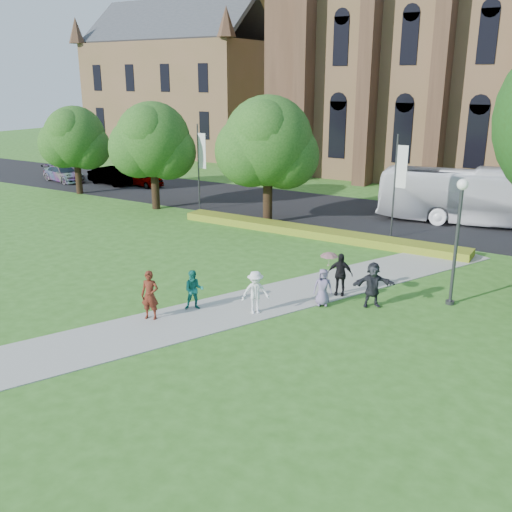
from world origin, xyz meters
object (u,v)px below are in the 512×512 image
Objects in this scene: pedestrian_0 at (150,295)px; streetlamp at (458,227)px; car_0 at (143,178)px; car_2 at (64,174)px; car_1 at (111,176)px; tour_coach at (482,197)px.

streetlamp is at bearing 18.22° from pedestrian_0.
car_0 is 8.02m from car_2.
streetlamp is 34.80m from car_1.
pedestrian_0 is (27.57, -19.41, 0.29)m from car_2.
car_0 is 0.88× the size of car_1.
car_0 is at bearing 154.94° from streetlamp.
tour_coach is 2.79× the size of car_1.
car_1 reaches higher than car_0.
car_0 is at bearing -66.46° from car_1.
streetlamp is 1.15× the size of car_1.
car_2 is at bearing 162.48° from streetlamp.
car_0 is (-27.60, -1.05, -1.09)m from tour_coach.
streetlamp is 14.96m from tour_coach.
tour_coach is at bearing -78.54° from car_0.
tour_coach is at bearing 50.20° from pedestrian_0.
pedestrian_0 is at bearing 150.62° from tour_coach.
car_1 is 2.37× the size of pedestrian_0.
tour_coach is 30.61m from car_1.
tour_coach is (-1.74, 14.78, -1.50)m from streetlamp.
streetlamp reaches higher than car_1.
tour_coach is at bearing -80.57° from car_1.
pedestrian_0 is at bearing -127.95° from car_0.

